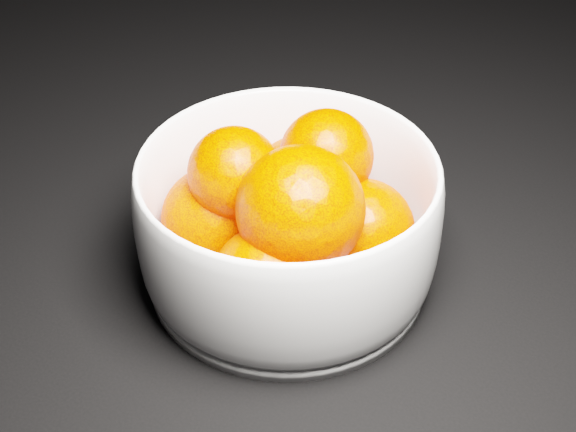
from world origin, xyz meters
The scene contains 3 objects.
ground centered at (0.00, 0.00, 0.00)m, with size 3.00×3.00×0.00m, color black.
bowl centered at (0.01, 0.12, 0.06)m, with size 0.23×0.23×0.11m.
orange_pile centered at (0.01, 0.12, 0.07)m, with size 0.17×0.18×0.13m.
Camera 1 is at (0.31, -0.23, 0.43)m, focal length 50.00 mm.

